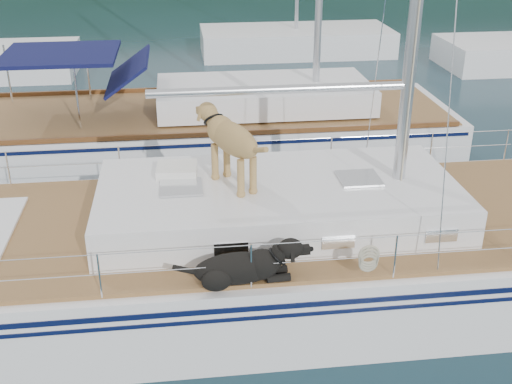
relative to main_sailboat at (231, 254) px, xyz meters
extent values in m
plane|color=black|center=(-0.09, 0.01, -0.68)|extent=(120.00, 120.00, 0.00)
cube|color=white|center=(-0.09, 0.01, -0.18)|extent=(12.00, 3.80, 1.40)
cube|color=#9C6B3E|center=(-0.09, 0.01, 0.55)|extent=(11.52, 3.50, 0.06)
cube|color=white|center=(0.71, 0.01, 0.85)|extent=(5.20, 2.50, 0.55)
cylinder|color=silver|center=(0.71, 0.01, 2.53)|extent=(3.60, 0.12, 0.12)
cylinder|color=silver|center=(-0.09, -1.74, 1.14)|extent=(10.56, 0.01, 0.01)
cylinder|color=silver|center=(-0.09, 1.75, 1.14)|extent=(10.56, 0.01, 0.01)
cube|color=blue|center=(0.00, 1.27, 0.60)|extent=(0.68, 0.52, 0.05)
cube|color=white|center=(-0.74, 0.51, 1.20)|extent=(0.62, 0.52, 0.15)
torus|color=#C0B798|center=(1.55, -1.81, 0.94)|extent=(0.34, 0.10, 0.34)
cube|color=white|center=(0.07, 5.72, -0.23)|extent=(11.00, 3.50, 1.30)
cube|color=#9C6B3E|center=(0.07, 5.72, 0.42)|extent=(10.56, 3.29, 0.06)
cube|color=white|center=(1.27, 5.72, 0.77)|extent=(4.80, 2.30, 0.55)
cube|color=#101345|center=(-3.13, 5.72, 1.82)|extent=(2.40, 2.30, 0.08)
cube|color=white|center=(3.91, 16.01, -0.28)|extent=(7.20, 3.00, 1.10)
camera|label=1|loc=(-0.65, -8.34, 4.94)|focal=45.00mm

